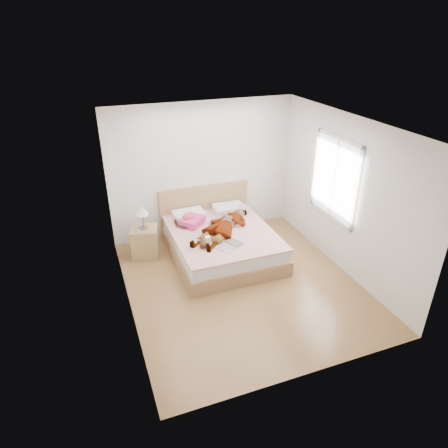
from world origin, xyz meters
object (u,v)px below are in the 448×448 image
at_px(bed, 220,240).
at_px(plush_toy, 203,244).
at_px(coffee_mug, 208,239).
at_px(towel, 191,220).
at_px(nightstand, 145,240).
at_px(woman, 224,223).
at_px(magazine, 231,245).
at_px(phone, 191,215).

height_order(bed, plush_toy, bed).
relative_size(coffee_mug, plush_toy, 0.66).
bearing_deg(plush_toy, towel, 86.87).
height_order(coffee_mug, plush_toy, plush_toy).
relative_size(towel, nightstand, 0.54).
height_order(towel, plush_toy, towel).
distance_m(coffee_mug, plush_toy, 0.19).
height_order(woman, nightstand, nightstand).
bearing_deg(coffee_mug, woman, 38.68).
height_order(bed, magazine, bed).
relative_size(bed, magazine, 3.87).
distance_m(bed, towel, 0.65).
height_order(woman, coffee_mug, woman).
relative_size(towel, plush_toy, 2.60).
xyz_separation_m(towel, magazine, (0.39, -0.97, -0.08)).
bearing_deg(nightstand, towel, -2.57).
relative_size(woman, towel, 3.11).
bearing_deg(phone, towel, -115.98).
xyz_separation_m(towel, coffee_mug, (0.08, -0.72, -0.04)).
relative_size(plush_toy, nightstand, 0.21).
distance_m(towel, coffee_mug, 0.73).
bearing_deg(plush_toy, magazine, -13.80).
height_order(bed, towel, bed).
relative_size(magazine, plush_toy, 2.58).
height_order(magazine, plush_toy, plush_toy).
xyz_separation_m(woman, towel, (-0.50, 0.39, -0.03)).
bearing_deg(nightstand, phone, -1.72).
height_order(magazine, nightstand, nightstand).
distance_m(magazine, plush_toy, 0.46).
xyz_separation_m(woman, plush_toy, (-0.54, -0.48, -0.06)).
xyz_separation_m(magazine, coffee_mug, (-0.31, 0.25, 0.04)).
distance_m(coffee_mug, nightstand, 1.23).
distance_m(magazine, coffee_mug, 0.41).
distance_m(bed, coffee_mug, 0.59).
xyz_separation_m(towel, plush_toy, (-0.05, -0.86, -0.03)).
bearing_deg(plush_toy, woman, 41.30).
bearing_deg(nightstand, magazine, -38.77).
height_order(phone, magazine, phone).
relative_size(bed, nightstand, 2.08).
bearing_deg(magazine, phone, 111.96).
xyz_separation_m(phone, magazine, (0.40, -0.99, -0.17)).
relative_size(towel, magazine, 1.01).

